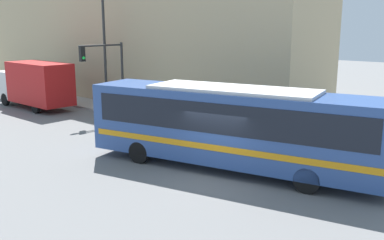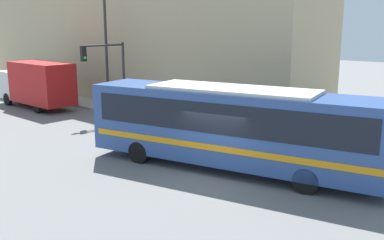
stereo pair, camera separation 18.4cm
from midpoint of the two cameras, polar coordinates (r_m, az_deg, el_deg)
ground_plane at (r=16.87m, az=4.11°, el=-7.35°), size 120.00×120.00×0.00m
sidewalk at (r=35.33m, az=-16.24°, el=2.73°), size 2.45×70.00×0.14m
building_facade at (r=35.64m, az=-9.09°, el=12.24°), size 6.00×33.85×11.40m
city_bus at (r=17.05m, az=5.57°, el=-0.42°), size 5.10×12.36×3.36m
delivery_truck at (r=32.23m, az=-19.91°, el=4.63°), size 2.26×7.35×3.26m
fire_hydrant at (r=22.65m, az=5.04°, el=-0.77°), size 0.28×0.37×0.82m
traffic_light_pole at (r=27.57m, az=-10.92°, el=7.20°), size 3.28×0.35×4.55m
parking_meter at (r=27.48m, az=-7.23°, el=2.45°), size 0.14×0.14×1.26m
street_lamp at (r=29.60m, az=-11.70°, el=9.90°), size 2.49×0.28×7.45m
pedestrian_near_corner at (r=24.44m, az=1.99°, el=1.28°), size 0.34×0.34×1.66m
pedestrian_mid_block at (r=31.21m, az=-11.20°, el=3.41°), size 0.34×0.34×1.60m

